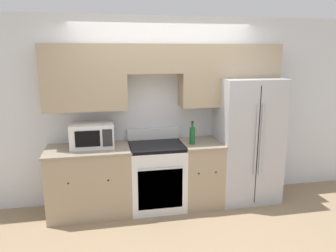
{
  "coord_description": "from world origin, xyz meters",
  "views": [
    {
      "loc": [
        -0.85,
        -3.88,
        2.13
      ],
      "look_at": [
        -0.0,
        0.31,
        1.15
      ],
      "focal_mm": 35.0,
      "sensor_mm": 36.0,
      "label": 1
    }
  ],
  "objects_px": {
    "oven_range": "(157,175)",
    "microwave": "(92,135)",
    "refrigerator": "(246,139)",
    "bottle": "(192,135)"
  },
  "relations": [
    {
      "from": "refrigerator",
      "to": "bottle",
      "type": "distance_m",
      "value": 0.87
    },
    {
      "from": "refrigerator",
      "to": "microwave",
      "type": "relative_size",
      "value": 3.17
    },
    {
      "from": "refrigerator",
      "to": "bottle",
      "type": "relative_size",
      "value": 5.57
    },
    {
      "from": "refrigerator",
      "to": "oven_range",
      "type": "bearing_deg",
      "value": -177.24
    },
    {
      "from": "oven_range",
      "to": "microwave",
      "type": "bearing_deg",
      "value": 176.12
    },
    {
      "from": "refrigerator",
      "to": "bottle",
      "type": "height_order",
      "value": "refrigerator"
    },
    {
      "from": "oven_range",
      "to": "refrigerator",
      "type": "bearing_deg",
      "value": 2.76
    },
    {
      "from": "microwave",
      "to": "bottle",
      "type": "distance_m",
      "value": 1.33
    },
    {
      "from": "oven_range",
      "to": "microwave",
      "type": "distance_m",
      "value": 1.04
    },
    {
      "from": "microwave",
      "to": "bottle",
      "type": "bearing_deg",
      "value": -5.36
    }
  ]
}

